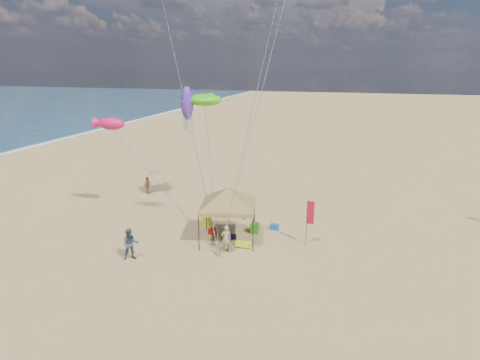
% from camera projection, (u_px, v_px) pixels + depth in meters
% --- Properties ---
extents(ground, '(280.00, 280.00, 0.00)m').
position_uv_depth(ground, '(225.00, 263.00, 23.09)').
color(ground, tan).
rests_on(ground, ground).
extents(canopy_tent, '(6.31, 6.31, 3.99)m').
position_uv_depth(canopy_tent, '(228.00, 190.00, 25.15)').
color(canopy_tent, black).
rests_on(canopy_tent, ground).
extents(feather_flag, '(0.44, 0.05, 2.88)m').
position_uv_depth(feather_flag, '(310.00, 215.00, 24.84)').
color(feather_flag, black).
rests_on(feather_flag, ground).
extents(cooler_red, '(0.54, 0.38, 0.38)m').
position_uv_depth(cooler_red, '(213.00, 231.00, 26.90)').
color(cooler_red, '#B0230E').
rests_on(cooler_red, ground).
extents(cooler_blue, '(0.54, 0.38, 0.38)m').
position_uv_depth(cooler_blue, '(274.00, 227.00, 27.63)').
color(cooler_blue, '#144FA6').
rests_on(cooler_blue, ground).
extents(bag_navy, '(0.69, 0.54, 0.36)m').
position_uv_depth(bag_navy, '(231.00, 237.00, 26.06)').
color(bag_navy, '#0C0D37').
rests_on(bag_navy, ground).
extents(bag_orange, '(0.54, 0.69, 0.36)m').
position_uv_depth(bag_orange, '(226.00, 215.00, 29.72)').
color(bag_orange, orange).
rests_on(bag_orange, ground).
extents(chair_green, '(0.50, 0.50, 0.70)m').
position_uv_depth(chair_green, '(255.00, 228.00, 27.03)').
color(chair_green, '#2C8A19').
rests_on(chair_green, ground).
extents(chair_yellow, '(0.50, 0.50, 0.70)m').
position_uv_depth(chair_yellow, '(206.00, 221.00, 28.25)').
color(chair_yellow, yellow).
rests_on(chair_yellow, ground).
extents(crate_grey, '(0.34, 0.30, 0.28)m').
position_uv_depth(crate_grey, '(231.00, 248.00, 24.54)').
color(crate_grey, slate).
rests_on(crate_grey, ground).
extents(beach_cart, '(0.90, 0.50, 0.24)m').
position_uv_depth(beach_cart, '(243.00, 244.00, 24.98)').
color(beach_cart, '#D5F51B').
rests_on(beach_cart, ground).
extents(person_near_a, '(0.73, 0.65, 1.69)m').
position_uv_depth(person_near_a, '(226.00, 239.00, 24.16)').
color(person_near_a, tan).
rests_on(person_near_a, ground).
extents(person_near_b, '(1.14, 1.07, 1.86)m').
position_uv_depth(person_near_b, '(130.00, 244.00, 23.22)').
color(person_near_b, '#3C4752').
rests_on(person_near_b, ground).
extents(person_near_c, '(1.25, 0.98, 1.69)m').
position_uv_depth(person_near_c, '(247.00, 209.00, 29.16)').
color(person_near_c, beige).
rests_on(person_near_c, ground).
extents(person_far_a, '(0.40, 0.89, 1.50)m').
position_uv_depth(person_far_a, '(147.00, 185.00, 35.07)').
color(person_far_a, '#A3633E').
rests_on(person_far_a, ground).
extents(turtle_kite, '(2.71, 2.23, 0.86)m').
position_uv_depth(turtle_kite, '(205.00, 100.00, 28.98)').
color(turtle_kite, '#4ACD15').
rests_on(turtle_kite, ground).
extents(fish_kite, '(2.07, 1.13, 0.89)m').
position_uv_depth(fish_kite, '(111.00, 123.00, 28.26)').
color(fish_kite, '#D41853').
rests_on(fish_kite, ground).
extents(squid_kite, '(1.12, 1.12, 2.32)m').
position_uv_depth(squid_kite, '(187.00, 103.00, 28.73)').
color(squid_kite, '#512DA5').
rests_on(squid_kite, ground).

